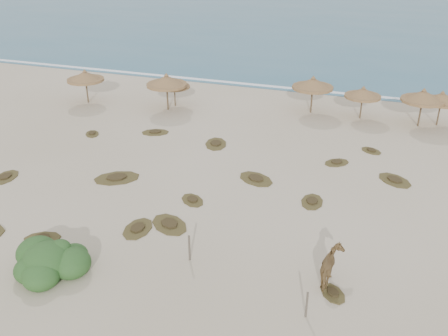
% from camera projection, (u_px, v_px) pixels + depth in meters
% --- Properties ---
extents(ground, '(160.00, 160.00, 0.00)m').
position_uv_depth(ground, '(192.00, 230.00, 26.01)').
color(ground, beige).
rests_on(ground, ground).
extents(ocean, '(200.00, 100.00, 0.01)m').
position_uv_depth(ocean, '(348.00, 11.00, 89.68)').
color(ocean, '#2C6784').
rests_on(ocean, ground).
extents(foam_line, '(70.00, 0.60, 0.01)m').
position_uv_depth(foam_line, '(293.00, 89.00, 48.08)').
color(foam_line, white).
rests_on(foam_line, ground).
extents(palapa_0, '(3.71, 3.71, 3.02)m').
position_uv_depth(palapa_0, '(85.00, 77.00, 43.40)').
color(palapa_0, brown).
rests_on(palapa_0, ground).
extents(palapa_1, '(4.45, 4.45, 3.22)m').
position_uv_depth(palapa_1, '(167.00, 81.00, 41.61)').
color(palapa_1, brown).
rests_on(palapa_1, ground).
extents(palapa_2, '(3.22, 3.22, 2.53)m').
position_uv_depth(palapa_2, '(174.00, 84.00, 42.74)').
color(palapa_2, brown).
rests_on(palapa_2, ground).
extents(palapa_3, '(4.52, 4.52, 3.19)m').
position_uv_depth(palapa_3, '(313.00, 84.00, 40.99)').
color(palapa_3, brown).
rests_on(palapa_3, ground).
extents(palapa_4, '(3.87, 3.87, 2.75)m').
position_uv_depth(palapa_4, '(363.00, 93.00, 39.89)').
color(palapa_4, brown).
rests_on(palapa_4, ground).
extents(palapa_5, '(3.60, 3.60, 2.84)m').
position_uv_depth(palapa_5, '(442.00, 98.00, 38.51)').
color(palapa_5, brown).
rests_on(palapa_5, ground).
extents(palapa_6, '(4.15, 4.15, 3.10)m').
position_uv_depth(palapa_6, '(423.00, 97.00, 38.24)').
color(palapa_6, brown).
rests_on(palapa_6, ground).
extents(horse, '(0.88, 1.94, 1.64)m').
position_uv_depth(horse, '(331.00, 267.00, 21.89)').
color(horse, olive).
rests_on(horse, ground).
extents(fence_post_near, '(0.14, 0.14, 1.37)m').
position_uv_depth(fence_post_near, '(189.00, 248.00, 23.43)').
color(fence_post_near, brown).
rests_on(fence_post_near, ground).
extents(fence_post_far, '(0.11, 0.11, 1.26)m').
position_uv_depth(fence_post_far, '(307.00, 305.00, 20.03)').
color(fence_post_far, brown).
rests_on(fence_post_far, ground).
extents(bush, '(3.78, 3.33, 1.69)m').
position_uv_depth(bush, '(49.00, 261.00, 22.71)').
color(bush, '#346029').
rests_on(bush, ground).
extents(scrub_0, '(1.61, 2.24, 0.16)m').
position_uv_depth(scrub_0, '(5.00, 177.00, 31.32)').
color(scrub_0, brown).
rests_on(scrub_0, ground).
extents(scrub_1, '(3.41, 3.09, 0.16)m').
position_uv_depth(scrub_1, '(117.00, 178.00, 31.22)').
color(scrub_1, brown).
rests_on(scrub_1, ground).
extents(scrub_2, '(2.02, 1.96, 0.16)m').
position_uv_depth(scrub_2, '(192.00, 200.00, 28.73)').
color(scrub_2, brown).
rests_on(scrub_2, ground).
extents(scrub_3, '(2.92, 2.59, 0.16)m').
position_uv_depth(scrub_3, '(256.00, 179.00, 31.11)').
color(scrub_3, brown).
rests_on(scrub_3, ground).
extents(scrub_4, '(1.32, 1.96, 0.16)m').
position_uv_depth(scrub_4, '(312.00, 202.00, 28.57)').
color(scrub_4, brown).
rests_on(scrub_4, ground).
extents(scrub_5, '(2.71, 2.64, 0.16)m').
position_uv_depth(scrub_5, '(395.00, 180.00, 30.94)').
color(scrub_5, brown).
rests_on(scrub_5, ground).
extents(scrub_6, '(2.42, 2.03, 0.16)m').
position_uv_depth(scrub_6, '(155.00, 132.00, 38.00)').
color(scrub_6, brown).
rests_on(scrub_6, ground).
extents(scrub_7, '(2.08, 2.05, 0.16)m').
position_uv_depth(scrub_7, '(337.00, 162.00, 33.22)').
color(scrub_7, brown).
rests_on(scrub_7, ground).
extents(scrub_8, '(1.66, 1.79, 0.16)m').
position_uv_depth(scrub_8, '(92.00, 134.00, 37.72)').
color(scrub_8, brown).
rests_on(scrub_8, ground).
extents(scrub_9, '(1.48, 2.21, 0.16)m').
position_uv_depth(scrub_9, '(138.00, 229.00, 26.06)').
color(scrub_9, brown).
rests_on(scrub_9, ground).
extents(scrub_10, '(1.84, 1.70, 0.16)m').
position_uv_depth(scrub_10, '(371.00, 151.00, 34.94)').
color(scrub_10, brown).
rests_on(scrub_10, ground).
extents(scrub_11, '(2.23, 1.91, 0.16)m').
position_uv_depth(scrub_11, '(42.00, 238.00, 25.27)').
color(scrub_11, brown).
rests_on(scrub_11, ground).
extents(scrub_12, '(1.59, 1.70, 0.16)m').
position_uv_depth(scrub_12, '(333.00, 293.00, 21.52)').
color(scrub_12, brown).
rests_on(scrub_12, ground).
extents(scrub_13, '(2.15, 2.70, 0.16)m').
position_uv_depth(scrub_13, '(216.00, 144.00, 36.02)').
color(scrub_13, brown).
rests_on(scrub_13, ground).
extents(scrub_14, '(2.89, 2.67, 0.16)m').
position_uv_depth(scrub_14, '(169.00, 224.00, 26.43)').
color(scrub_14, brown).
rests_on(scrub_14, ground).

